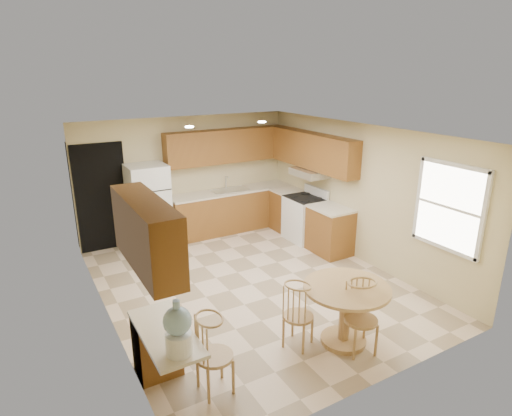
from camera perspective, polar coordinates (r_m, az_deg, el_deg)
floor at (r=7.18m, az=-0.57°, el=-10.14°), size 5.50×5.50×0.00m
ceiling at (r=6.40m, az=-0.64°, el=10.03°), size 4.50×5.50×0.02m
wall_back at (r=9.09m, az=-9.17°, el=4.15°), size 4.50×0.02×2.50m
wall_front at (r=4.68m, az=16.45°, el=-9.94°), size 4.50×0.02×2.50m
wall_left at (r=5.98m, az=-19.77°, el=-4.04°), size 0.02×5.50×2.50m
wall_right at (r=7.99m, az=13.61°, el=1.95°), size 0.02×5.50×2.50m
doorway at (r=8.69m, az=-19.88°, el=1.28°), size 0.90×0.02×2.10m
base_cab_back at (r=9.39m, az=-3.28°, el=-0.38°), size 2.75×0.60×0.87m
counter_back at (r=9.26m, az=-3.33°, el=2.29°), size 2.75×0.63×0.04m
base_cab_right_a at (r=9.42m, az=4.21°, el=-0.34°), size 0.60×0.59×0.87m
counter_right_a at (r=9.29m, az=4.27°, el=2.33°), size 0.63×0.59×0.04m
base_cab_right_b at (r=8.33m, az=9.82°, el=-3.05°), size 0.60×0.80×0.87m
counter_right_b at (r=8.18m, az=9.99°, el=-0.08°), size 0.63×0.80×0.04m
upper_cab_back at (r=9.16m, az=-3.82°, el=8.28°), size 2.75×0.33×0.70m
upper_cab_right at (r=8.64m, az=7.58°, el=7.58°), size 0.33×2.42×0.70m
upper_cab_left at (r=4.33m, az=-14.40°, el=-3.33°), size 0.33×1.40×0.70m
sink at (r=9.24m, az=-3.47°, el=2.40°), size 0.78×0.44×0.01m
range_hood at (r=8.65m, az=7.14°, el=4.70°), size 0.50×0.76×0.14m
desk_pedestal at (r=5.29m, az=-13.07°, el=-17.38°), size 0.48×0.42×0.72m
desk_top at (r=4.77m, az=-11.98°, el=-15.96°), size 0.50×1.20×0.04m
window at (r=6.75m, az=24.38°, el=0.11°), size 0.06×1.12×1.30m
can_light_a at (r=7.27m, az=-8.88°, el=10.65°), size 0.14×0.14×0.02m
can_light_b at (r=7.88m, az=0.81°, el=11.41°), size 0.14×0.14×0.02m
refrigerator at (r=8.60m, az=-14.09°, el=0.16°), size 0.74×0.72×1.67m
stove at (r=8.87m, az=6.52°, el=-1.34°), size 0.65×0.76×1.09m
dining_table at (r=5.67m, az=11.85°, el=-12.69°), size 1.09×1.09×0.81m
chair_table_a at (r=5.47m, az=6.22°, el=-13.53°), size 0.39×0.49×0.87m
chair_table_b at (r=5.48m, az=14.59°, el=-13.59°), size 0.41×0.44×0.93m
chair_desk at (r=4.76m, az=-5.11°, el=-18.45°), size 0.41×0.53×0.92m
water_crock at (r=4.28m, az=-10.37°, el=-15.69°), size 0.28×0.28×0.57m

